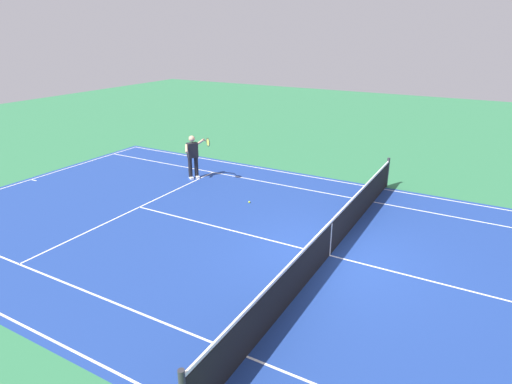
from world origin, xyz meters
The scene contains 6 objects.
ground_plane centered at (0.00, 0.00, 0.00)m, with size 60.00×60.00×0.00m, color #2D7247.
court_slab centered at (0.00, 0.00, 0.00)m, with size 24.20×11.40×0.00m, color navy.
court_line_markings centered at (0.00, 0.00, 0.00)m, with size 23.85×11.05×0.01m.
tennis_net centered at (0.00, 0.00, 0.49)m, with size 0.10×11.70×1.08m.
tennis_player_near centered at (6.60, -3.16, 0.93)m, with size 1.18×0.75×1.70m.
tennis_ball centered at (3.52, -2.03, 0.03)m, with size 0.07×0.07×0.07m, color #CCE01E.
Camera 1 is at (-3.10, 9.26, 5.34)m, focal length 30.27 mm.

